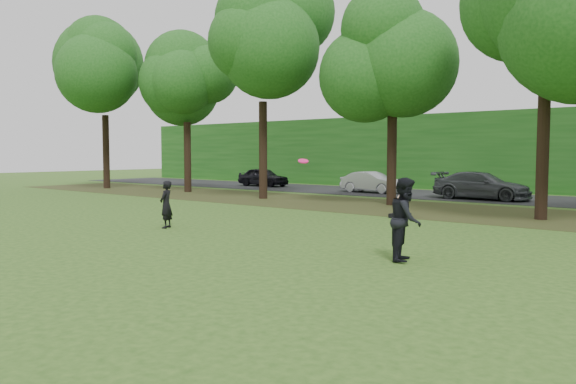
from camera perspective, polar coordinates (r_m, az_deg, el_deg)
The scene contains 10 objects.
ground at distance 13.58m, azimuth -7.55°, elevation -6.27°, with size 120.00×120.00×0.00m, color #294F18.
leaf_litter at distance 24.28m, azimuth 15.58°, elevation -1.84°, with size 60.00×7.00×0.01m, color #3E2A16.
street at distance 31.73m, azimuth 21.49°, elevation -0.62°, with size 70.00×7.00×0.02m, color black.
far_hedge at distance 37.38m, azimuth 24.47°, elevation 3.77°, with size 70.00×3.00×5.00m, color #1A5016.
player_left at distance 18.38m, azimuth -12.28°, elevation -1.25°, with size 0.56×0.36×1.52m, color black.
player_right at distance 12.79m, azimuth 11.89°, elevation -2.73°, with size 0.91×0.71×1.87m, color black.
parked_cars at distance 30.23m, azimuth 22.29°, elevation 0.43°, with size 38.16×3.73×1.42m.
frisbee at distance 14.38m, azimuth 1.56°, elevation 3.16°, with size 0.29×0.31×0.16m.
seated_person at distance 21.48m, azimuth 11.22°, elevation -1.69°, with size 0.44×0.74×0.83m.
tree_line at distance 24.84m, azimuth 15.13°, elevation 16.49°, with size 55.30×7.90×12.31m.
Camera 1 is at (9.82, -9.07, 2.41)m, focal length 35.00 mm.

